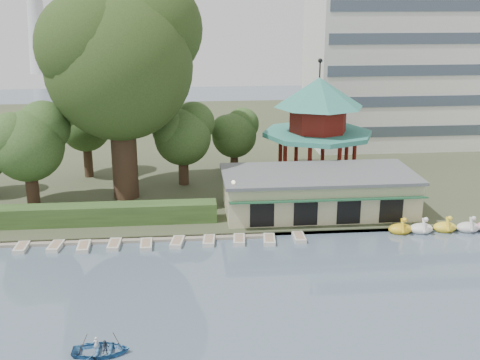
{
  "coord_description": "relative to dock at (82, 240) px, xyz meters",
  "views": [
    {
      "loc": [
        -2.72,
        -32.53,
        20.6
      ],
      "look_at": [
        2.0,
        18.0,
        5.0
      ],
      "focal_mm": 45.0,
      "sensor_mm": 36.0,
      "label": 1
    }
  ],
  "objects": [
    {
      "name": "small_trees",
      "position": [
        -2.1,
        13.37,
        6.1
      ],
      "size": [
        38.85,
        16.48,
        10.43
      ],
      "color": "#3A281C",
      "rests_on": "shore"
    },
    {
      "name": "dock",
      "position": [
        0.0,
        0.0,
        0.0
      ],
      "size": [
        34.0,
        1.6,
        0.24
      ],
      "primitive_type": "cube",
      "color": "gray",
      "rests_on": "ground"
    },
    {
      "name": "lamp_post",
      "position": [
        13.5,
        1.8,
        3.22
      ],
      "size": [
        0.36,
        0.36,
        4.28
      ],
      "color": "black",
      "rests_on": "shore"
    },
    {
      "name": "rowboat_with_passengers",
      "position": [
        3.9,
        -17.67,
        0.38
      ],
      "size": [
        4.84,
        3.48,
        2.01
      ],
      "color": "teal",
      "rests_on": "ground"
    },
    {
      "name": "big_tree",
      "position": [
        3.2,
        11.04,
        14.9
      ],
      "size": [
        15.97,
        14.88,
        22.42
      ],
      "color": "#3A281C",
      "rests_on": "shore"
    },
    {
      "name": "pavilion",
      "position": [
        24.0,
        14.8,
        7.36
      ],
      "size": [
        12.4,
        12.4,
        13.5
      ],
      "color": "#C0BA8E",
      "rests_on": "shore"
    },
    {
      "name": "swan_boats",
      "position": [
        34.66,
        -0.73,
        0.28
      ],
      "size": [
        15.12,
        2.05,
        1.92
      ],
      "color": "yellow",
      "rests_on": "ground"
    },
    {
      "name": "embankment",
      "position": [
        12.0,
        0.1,
        0.03
      ],
      "size": [
        220.0,
        0.6,
        0.3
      ],
      "primitive_type": "cube",
      "color": "gray",
      "rests_on": "ground"
    },
    {
      "name": "moored_rowboats",
      "position": [
        1.91,
        -1.37,
        0.06
      ],
      "size": [
        35.21,
        2.79,
        0.36
      ],
      "color": "beige",
      "rests_on": "ground"
    },
    {
      "name": "hedge",
      "position": [
        -3.0,
        3.3,
        1.18
      ],
      "size": [
        30.0,
        2.0,
        1.8
      ],
      "primitive_type": "cube",
      "color": "#365424",
      "rests_on": "shore"
    },
    {
      "name": "shore",
      "position": [
        12.0,
        34.8,
        0.08
      ],
      "size": [
        220.0,
        70.0,
        0.4
      ],
      "primitive_type": "cube",
      "color": "#424930",
      "rests_on": "ground"
    },
    {
      "name": "boathouse",
      "position": [
        22.0,
        4.77,
        2.25
      ],
      "size": [
        18.6,
        9.39,
        3.9
      ],
      "color": "#C0BA8E",
      "rests_on": "shore"
    },
    {
      "name": "ground_plane",
      "position": [
        12.0,
        -17.2,
        -0.12
      ],
      "size": [
        220.0,
        220.0,
        0.0
      ],
      "primitive_type": "plane",
      "color": "slate",
      "rests_on": "ground"
    },
    {
      "name": "office_building",
      "position": [
        44.67,
        31.8,
        9.61
      ],
      "size": [
        38.0,
        18.0,
        20.0
      ],
      "color": "silver",
      "rests_on": "shore"
    }
  ]
}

